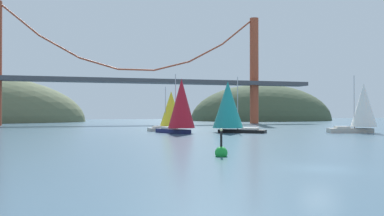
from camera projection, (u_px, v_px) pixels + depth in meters
The scene contains 8 objects.
ground_plane at pixel (319, 169), 26.50m from camera, with size 360.00×360.00×0.00m, color #426075.
headland_right at pixel (262, 120), 172.57m from camera, with size 63.40×44.00×31.36m, color #425138.
suspension_bridge at pixel (136, 75), 118.23m from camera, with size 112.49×6.00×34.40m.
sailboat_teal_sail at pixel (229, 106), 72.25m from camera, with size 10.20×9.15×10.15m.
sailboat_yellow_sail at pixel (171, 110), 79.19m from camera, with size 7.93×5.82×8.76m.
sailboat_crimson_sail at pixel (181, 105), 68.60m from camera, with size 6.69×9.36×10.46m.
sailboat_white_mainsail at pixel (362, 107), 71.09m from camera, with size 9.18×5.46×10.34m.
channel_buoy at pixel (221, 152), 33.73m from camera, with size 1.10×1.10×2.64m.
Camera 1 is at (-15.24, -23.33, 3.83)m, focal length 37.03 mm.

